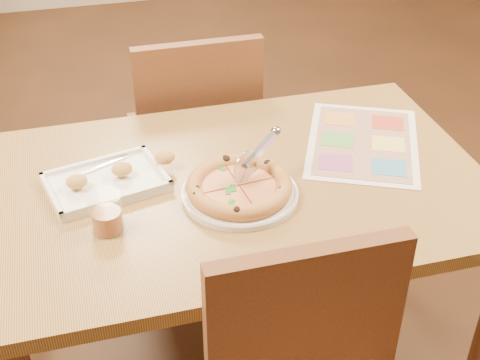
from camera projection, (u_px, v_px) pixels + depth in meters
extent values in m
cube|color=#A17940|center=(241.00, 187.00, 1.77)|extent=(1.30, 0.85, 0.04)
cylinder|color=brown|center=(33.00, 243.00, 2.14)|extent=(0.06, 0.06, 0.68)
cylinder|color=brown|center=(373.00, 188.00, 2.39)|extent=(0.06, 0.06, 0.68)
cube|color=brown|center=(305.00, 333.00, 1.38)|extent=(0.42, 0.04, 0.45)
cube|color=brown|center=(191.00, 137.00, 2.47)|extent=(0.42, 0.42, 0.04)
cube|color=brown|center=(200.00, 107.00, 2.19)|extent=(0.42, 0.04, 0.45)
cylinder|color=white|center=(240.00, 194.00, 1.70)|extent=(0.37, 0.37, 0.02)
cylinder|color=#DB974B|center=(239.00, 189.00, 1.69)|extent=(0.26, 0.26, 0.01)
cylinder|color=#DABD76|center=(239.00, 186.00, 1.68)|extent=(0.22, 0.22, 0.01)
torus|color=#DB974B|center=(239.00, 186.00, 1.68)|extent=(0.27, 0.27, 0.04)
cylinder|color=silver|center=(245.00, 167.00, 1.67)|extent=(0.07, 0.05, 0.09)
cube|color=silver|center=(261.00, 149.00, 1.70)|extent=(0.12, 0.09, 0.06)
cube|color=white|center=(106.00, 184.00, 1.73)|extent=(0.33, 0.26, 0.02)
cube|color=silver|center=(106.00, 180.00, 1.73)|extent=(0.14, 0.07, 0.00)
ellipsoid|color=gold|center=(77.00, 182.00, 1.69)|extent=(0.06, 0.04, 0.04)
ellipsoid|color=gold|center=(122.00, 169.00, 1.73)|extent=(0.06, 0.04, 0.04)
ellipsoid|color=gold|center=(165.00, 158.00, 1.78)|extent=(0.06, 0.04, 0.04)
cylinder|color=#7E3709|center=(107.00, 220.00, 1.57)|extent=(0.07, 0.07, 0.05)
cylinder|color=white|center=(106.00, 213.00, 1.56)|extent=(0.08, 0.08, 0.10)
cube|color=white|center=(363.00, 142.00, 1.91)|extent=(0.46, 0.52, 0.00)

